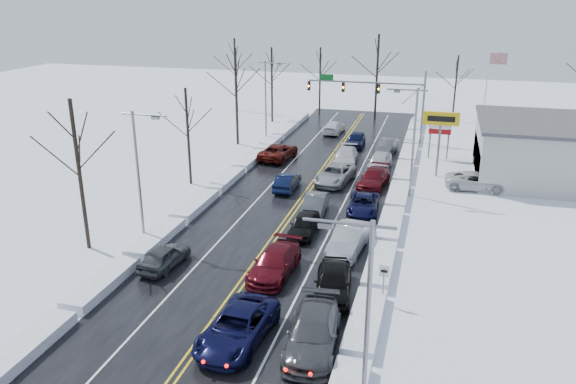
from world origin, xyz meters
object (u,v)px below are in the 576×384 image
(flagpole, at_px, (488,90))
(oncoming_car_0, at_px, (287,189))
(traffic_signal_mast, at_px, (378,92))
(tires_plus_sign, at_px, (441,123))

(flagpole, relative_size, oncoming_car_0, 2.32)
(traffic_signal_mast, relative_size, oncoming_car_0, 3.08)
(traffic_signal_mast, relative_size, flagpole, 1.33)
(flagpole, distance_m, oncoming_car_0, 27.85)
(traffic_signal_mast, xyz_separation_m, oncoming_car_0, (-5.25, -19.26, -5.48))
(tires_plus_sign, xyz_separation_m, oncoming_car_0, (-12.31, -7.26, -4.99))
(traffic_signal_mast, xyz_separation_m, tires_plus_sign, (7.05, -12.00, -0.49))
(tires_plus_sign, bearing_deg, flagpole, 71.56)
(traffic_signal_mast, distance_m, flagpole, 11.90)
(traffic_signal_mast, relative_size, tires_plus_sign, 2.21)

